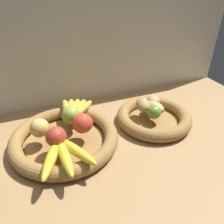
{
  "coord_description": "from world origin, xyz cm",
  "views": [
    {
      "loc": [
        -26.59,
        -61.83,
        51.06
      ],
      "look_at": [
        -2.01,
        0.28,
        8.88
      ],
      "focal_mm": 34.7,
      "sensor_mm": 36.0,
      "label": 1
    }
  ],
  "objects_px": {
    "apple_red_front": "(56,137)",
    "banana_bunch_back": "(74,110)",
    "apple_golden_left": "(40,128)",
    "potato_back": "(153,101)",
    "banana_bunch_front": "(64,154)",
    "apple_green_back": "(71,115)",
    "fruit_bowl_left": "(65,138)",
    "lime_near": "(154,112)",
    "apple_red_right": "(83,123)",
    "fruit_bowl_right": "(153,117)",
    "potato_oblong": "(143,105)",
    "potato_large": "(155,107)"
  },
  "relations": [
    {
      "from": "lime_near",
      "to": "potato_oblong",
      "type": "bearing_deg",
      "value": 98.65
    },
    {
      "from": "apple_golden_left",
      "to": "potato_large",
      "type": "relative_size",
      "value": 0.78
    },
    {
      "from": "apple_red_right",
      "to": "potato_large",
      "type": "relative_size",
      "value": 0.85
    },
    {
      "from": "apple_red_front",
      "to": "banana_bunch_back",
      "type": "xyz_separation_m",
      "value": [
        0.1,
        0.17,
        -0.02
      ]
    },
    {
      "from": "apple_green_back",
      "to": "lime_near",
      "type": "distance_m",
      "value": 0.31
    },
    {
      "from": "apple_red_front",
      "to": "apple_green_back",
      "type": "distance_m",
      "value": 0.13
    },
    {
      "from": "apple_green_back",
      "to": "banana_bunch_back",
      "type": "distance_m",
      "value": 0.07
    },
    {
      "from": "apple_green_back",
      "to": "banana_bunch_back",
      "type": "relative_size",
      "value": 0.4
    },
    {
      "from": "lime_near",
      "to": "banana_bunch_back",
      "type": "bearing_deg",
      "value": 151.71
    },
    {
      "from": "banana_bunch_front",
      "to": "potato_back",
      "type": "relative_size",
      "value": 3.03
    },
    {
      "from": "apple_golden_left",
      "to": "lime_near",
      "type": "xyz_separation_m",
      "value": [
        0.41,
        -0.05,
        -0.01
      ]
    },
    {
      "from": "apple_green_back",
      "to": "apple_red_front",
      "type": "bearing_deg",
      "value": -124.16
    },
    {
      "from": "fruit_bowl_right",
      "to": "potato_large",
      "type": "relative_size",
      "value": 3.62
    },
    {
      "from": "apple_red_right",
      "to": "apple_green_back",
      "type": "distance_m",
      "value": 0.07
    },
    {
      "from": "apple_golden_left",
      "to": "potato_large",
      "type": "distance_m",
      "value": 0.44
    },
    {
      "from": "apple_red_front",
      "to": "apple_golden_left",
      "type": "distance_m",
      "value": 0.08
    },
    {
      "from": "fruit_bowl_left",
      "to": "potato_large",
      "type": "distance_m",
      "value": 0.37
    },
    {
      "from": "apple_red_front",
      "to": "fruit_bowl_right",
      "type": "bearing_deg",
      "value": 8.69
    },
    {
      "from": "apple_green_back",
      "to": "apple_golden_left",
      "type": "xyz_separation_m",
      "value": [
        -0.11,
        -0.04,
        -0.0
      ]
    },
    {
      "from": "fruit_bowl_left",
      "to": "apple_green_back",
      "type": "bearing_deg",
      "value": 48.49
    },
    {
      "from": "banana_bunch_back",
      "to": "potato_large",
      "type": "distance_m",
      "value": 0.32
    },
    {
      "from": "apple_green_back",
      "to": "banana_bunch_back",
      "type": "xyz_separation_m",
      "value": [
        0.02,
        0.06,
        -0.02
      ]
    },
    {
      "from": "apple_red_front",
      "to": "banana_bunch_back",
      "type": "relative_size",
      "value": 0.39
    },
    {
      "from": "fruit_bowl_right",
      "to": "apple_red_right",
      "type": "distance_m",
      "value": 0.31
    },
    {
      "from": "apple_golden_left",
      "to": "lime_near",
      "type": "height_order",
      "value": "apple_golden_left"
    },
    {
      "from": "fruit_bowl_left",
      "to": "apple_golden_left",
      "type": "xyz_separation_m",
      "value": [
        -0.07,
        0.01,
        0.06
      ]
    },
    {
      "from": "apple_green_back",
      "to": "lime_near",
      "type": "bearing_deg",
      "value": -15.83
    },
    {
      "from": "fruit_bowl_right",
      "to": "potato_oblong",
      "type": "relative_size",
      "value": 3.7
    },
    {
      "from": "apple_red_right",
      "to": "potato_large",
      "type": "bearing_deg",
      "value": 4.4
    },
    {
      "from": "potato_large",
      "to": "apple_red_right",
      "type": "bearing_deg",
      "value": -175.6
    },
    {
      "from": "fruit_bowl_left",
      "to": "lime_near",
      "type": "height_order",
      "value": "lime_near"
    },
    {
      "from": "apple_golden_left",
      "to": "lime_near",
      "type": "distance_m",
      "value": 0.41
    },
    {
      "from": "fruit_bowl_left",
      "to": "apple_golden_left",
      "type": "height_order",
      "value": "apple_golden_left"
    },
    {
      "from": "apple_golden_left",
      "to": "banana_bunch_back",
      "type": "height_order",
      "value": "apple_golden_left"
    },
    {
      "from": "banana_bunch_front",
      "to": "lime_near",
      "type": "xyz_separation_m",
      "value": [
        0.36,
        0.09,
        0.01
      ]
    },
    {
      "from": "apple_red_front",
      "to": "apple_golden_left",
      "type": "xyz_separation_m",
      "value": [
        -0.04,
        0.07,
        -0.0
      ]
    },
    {
      "from": "lime_near",
      "to": "apple_golden_left",
      "type": "bearing_deg",
      "value": 173.37
    },
    {
      "from": "apple_golden_left",
      "to": "potato_back",
      "type": "height_order",
      "value": "apple_golden_left"
    },
    {
      "from": "apple_red_front",
      "to": "lime_near",
      "type": "height_order",
      "value": "apple_red_front"
    },
    {
      "from": "apple_red_right",
      "to": "potato_oblong",
      "type": "relative_size",
      "value": 0.87
    },
    {
      "from": "apple_golden_left",
      "to": "potato_large",
      "type": "height_order",
      "value": "apple_golden_left"
    },
    {
      "from": "apple_golden_left",
      "to": "potato_back",
      "type": "xyz_separation_m",
      "value": [
        0.46,
        0.04,
        -0.01
      ]
    },
    {
      "from": "potato_large",
      "to": "apple_green_back",
      "type": "bearing_deg",
      "value": 172.15
    },
    {
      "from": "apple_red_front",
      "to": "banana_bunch_back",
      "type": "distance_m",
      "value": 0.19
    },
    {
      "from": "fruit_bowl_right",
      "to": "potato_oblong",
      "type": "xyz_separation_m",
      "value": [
        -0.04,
        0.03,
        0.05
      ]
    },
    {
      "from": "potato_back",
      "to": "potato_oblong",
      "type": "distance_m",
      "value": 0.06
    },
    {
      "from": "apple_green_back",
      "to": "apple_red_right",
      "type": "bearing_deg",
      "value": -69.53
    },
    {
      "from": "apple_golden_left",
      "to": "potato_oblong",
      "type": "xyz_separation_m",
      "value": [
        0.4,
        0.02,
        -0.01
      ]
    },
    {
      "from": "apple_red_front",
      "to": "potato_oblong",
      "type": "bearing_deg",
      "value": 13.95
    },
    {
      "from": "fruit_bowl_right",
      "to": "apple_green_back",
      "type": "xyz_separation_m",
      "value": [
        -0.32,
        0.04,
        0.06
      ]
    }
  ]
}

